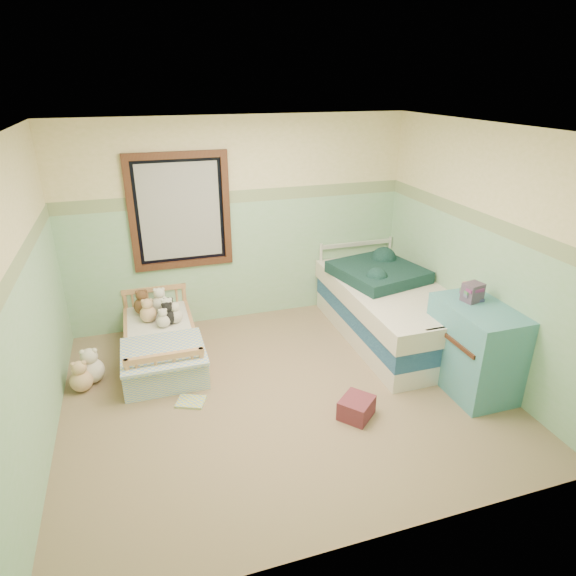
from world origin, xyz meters
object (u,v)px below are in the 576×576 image
object	(u,v)px
toddler_bed_frame	(162,348)
plush_floor_tan	(81,381)
dresser	(474,348)
twin_bed_frame	(390,328)
plush_floor_cream	(92,371)
floor_book	(191,402)
red_pillow	(356,408)

from	to	relation	value
toddler_bed_frame	plush_floor_tan	world-z (taller)	plush_floor_tan
dresser	plush_floor_tan	bearing A→B (deg)	163.44
toddler_bed_frame	twin_bed_frame	xyz separation A→B (m)	(2.64, -0.36, 0.01)
plush_floor_cream	floor_book	distance (m)	1.14
toddler_bed_frame	plush_floor_tan	xyz separation A→B (m)	(-0.81, -0.42, 0.01)
plush_floor_cream	dresser	world-z (taller)	dresser
red_pillow	twin_bed_frame	bearing A→B (deg)	51.05
plush_floor_tan	red_pillow	world-z (taller)	plush_floor_tan
red_pillow	floor_book	bearing A→B (deg)	155.19
toddler_bed_frame	red_pillow	bearing A→B (deg)	-44.95
toddler_bed_frame	dresser	xyz separation A→B (m)	(2.91, -1.53, 0.35)
plush_floor_tan	twin_bed_frame	size ratio (longest dim) A/B	0.11
toddler_bed_frame	red_pillow	xyz separation A→B (m)	(1.62, -1.62, -0.00)
dresser	toddler_bed_frame	bearing A→B (deg)	152.26
plush_floor_cream	plush_floor_tan	bearing A→B (deg)	-125.11
dresser	red_pillow	distance (m)	1.33
dresser	floor_book	bearing A→B (deg)	168.17
toddler_bed_frame	plush_floor_tan	size ratio (longest dim) A/B	6.81
dresser	red_pillow	world-z (taller)	dresser
plush_floor_tan	twin_bed_frame	bearing A→B (deg)	1.06
toddler_bed_frame	dresser	distance (m)	3.30
floor_book	plush_floor_tan	bearing A→B (deg)	175.00
red_pillow	plush_floor_cream	bearing A→B (deg)	150.44
plush_floor_cream	dresser	bearing A→B (deg)	-18.82
twin_bed_frame	dresser	size ratio (longest dim) A/B	2.39
dresser	floor_book	distance (m)	2.80
toddler_bed_frame	floor_book	xyz separation A→B (m)	(0.19, -0.96, -0.09)
plush_floor_tan	red_pillow	xyz separation A→B (m)	(2.43, -1.20, -0.02)
floor_book	red_pillow	bearing A→B (deg)	-1.69
floor_book	dresser	bearing A→B (deg)	11.29
plush_floor_cream	plush_floor_tan	distance (m)	0.16
twin_bed_frame	red_pillow	distance (m)	1.62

